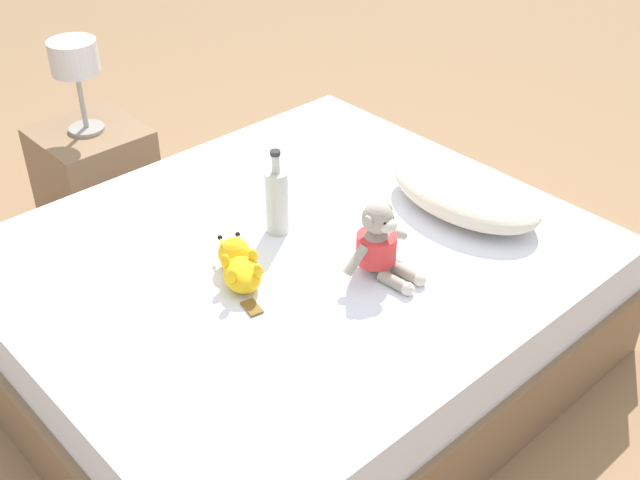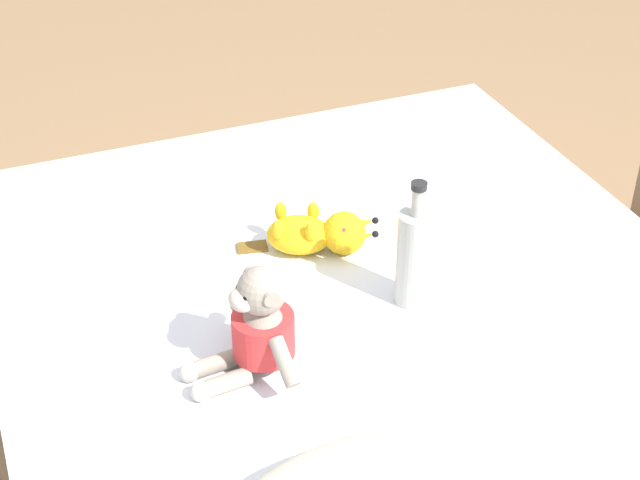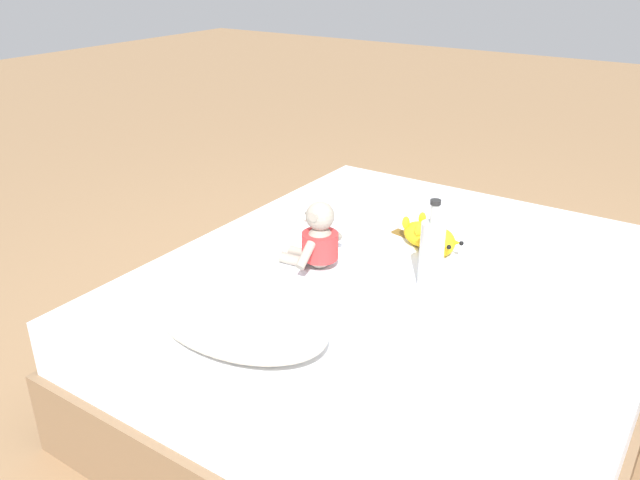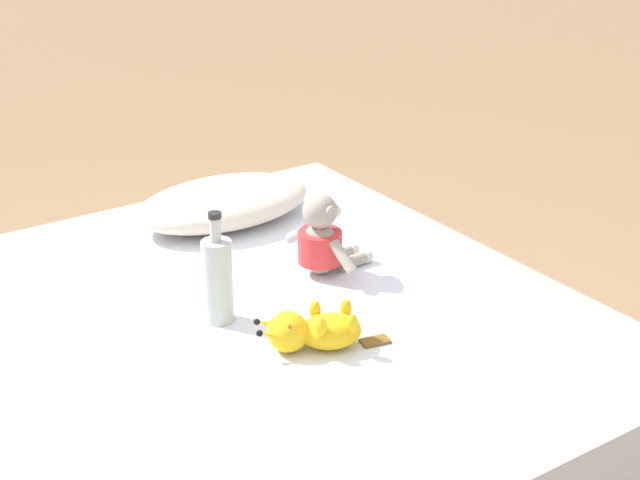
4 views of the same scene
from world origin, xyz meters
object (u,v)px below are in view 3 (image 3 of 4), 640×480
at_px(bed, 400,334).
at_px(plush_yellow_creature, 430,237).
at_px(plush_monkey, 317,240).
at_px(glass_bottle, 432,253).
at_px(pillow, 236,316).

bearing_deg(bed, plush_yellow_creature, -86.71).
relative_size(plush_monkey, plush_yellow_creature, 0.91).
distance_m(plush_monkey, plush_yellow_creature, 0.42).
xyz_separation_m(plush_monkey, glass_bottle, (-0.37, -0.08, 0.02)).
height_order(plush_monkey, plush_yellow_creature, plush_monkey).
bearing_deg(bed, pillow, 69.62).
bearing_deg(plush_yellow_creature, glass_bottle, 115.22).
bearing_deg(pillow, bed, -110.38).
height_order(pillow, glass_bottle, glass_bottle).
bearing_deg(plush_monkey, pillow, 96.30).
height_order(pillow, plush_monkey, plush_monkey).
height_order(bed, plush_monkey, plush_monkey).
xyz_separation_m(bed, plush_yellow_creature, (0.01, -0.22, 0.28)).
bearing_deg(plush_monkey, glass_bottle, -167.47).
relative_size(bed, glass_bottle, 6.13).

